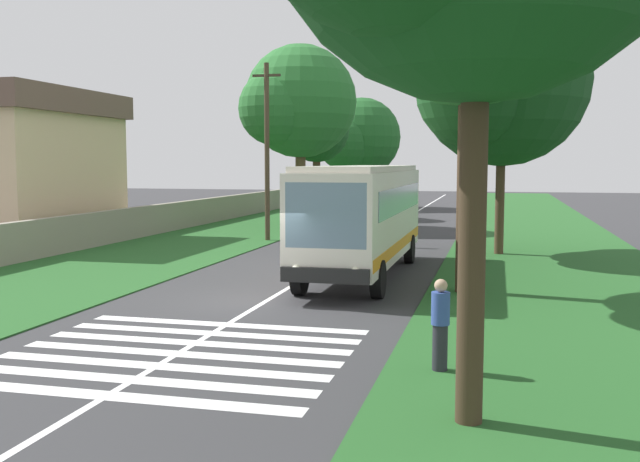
{
  "coord_description": "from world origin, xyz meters",
  "views": [
    {
      "loc": [
        -18.41,
        -6.2,
        3.83
      ],
      "look_at": [
        4.46,
        -0.54,
        1.6
      ],
      "focal_mm": 40.52,
      "sensor_mm": 36.0,
      "label": 1
    }
  ],
  "objects_px": {
    "utility_pole": "(267,149)",
    "roadside_tree_left_0": "(299,105)",
    "roadside_tree_left_2": "(315,132)",
    "trailing_car_0": "(365,213)",
    "trailing_car_1": "(385,207)",
    "roadside_tree_left_1": "(360,140)",
    "roadside_building": "(17,165)",
    "coach_bus": "(364,213)",
    "roadside_tree_right_1": "(498,84)",
    "pedestrian": "(440,324)"
  },
  "relations": [
    {
      "from": "utility_pole",
      "to": "roadside_tree_left_0",
      "type": "bearing_deg",
      "value": 3.53
    },
    {
      "from": "utility_pole",
      "to": "roadside_tree_left_2",
      "type": "bearing_deg",
      "value": 5.62
    },
    {
      "from": "trailing_car_0",
      "to": "trailing_car_1",
      "type": "distance_m",
      "value": 6.07
    },
    {
      "from": "roadside_tree_left_1",
      "to": "utility_pole",
      "type": "distance_m",
      "value": 26.23
    },
    {
      "from": "roadside_building",
      "to": "coach_bus",
      "type": "bearing_deg",
      "value": -110.15
    },
    {
      "from": "coach_bus",
      "to": "trailing_car_1",
      "type": "xyz_separation_m",
      "value": [
        26.91,
        3.43,
        -1.48
      ]
    },
    {
      "from": "roadside_tree_left_2",
      "to": "utility_pole",
      "type": "height_order",
      "value": "utility_pole"
    },
    {
      "from": "roadside_tree_right_1",
      "to": "trailing_car_0",
      "type": "bearing_deg",
      "value": 29.87
    },
    {
      "from": "roadside_building",
      "to": "pedestrian",
      "type": "relative_size",
      "value": 5.78
    },
    {
      "from": "trailing_car_0",
      "to": "utility_pole",
      "type": "xyz_separation_m",
      "value": [
        -11.07,
        2.87,
        3.81
      ]
    },
    {
      "from": "roadside_tree_left_0",
      "to": "roadside_tree_right_1",
      "type": "relative_size",
      "value": 0.99
    },
    {
      "from": "coach_bus",
      "to": "roadside_tree_right_1",
      "type": "bearing_deg",
      "value": -31.62
    },
    {
      "from": "trailing_car_0",
      "to": "pedestrian",
      "type": "distance_m",
      "value": 32.45
    },
    {
      "from": "trailing_car_0",
      "to": "roadside_tree_left_0",
      "type": "height_order",
      "value": "roadside_tree_left_0"
    },
    {
      "from": "coach_bus",
      "to": "trailing_car_1",
      "type": "height_order",
      "value": "coach_bus"
    },
    {
      "from": "roadside_tree_left_1",
      "to": "utility_pole",
      "type": "height_order",
      "value": "roadside_tree_left_1"
    },
    {
      "from": "roadside_tree_left_2",
      "to": "roadside_building",
      "type": "bearing_deg",
      "value": 150.51
    },
    {
      "from": "trailing_car_1",
      "to": "roadside_tree_left_1",
      "type": "bearing_deg",
      "value": 21.49
    },
    {
      "from": "roadside_tree_left_0",
      "to": "roadside_tree_right_1",
      "type": "distance_m",
      "value": 15.25
    },
    {
      "from": "roadside_tree_left_1",
      "to": "roadside_building",
      "type": "bearing_deg",
      "value": 158.67
    },
    {
      "from": "roadside_tree_right_1",
      "to": "pedestrian",
      "type": "distance_m",
      "value": 18.79
    },
    {
      "from": "roadside_tree_left_2",
      "to": "roadside_tree_right_1",
      "type": "xyz_separation_m",
      "value": [
        -18.08,
        -12.36,
        1.08
      ]
    },
    {
      "from": "trailing_car_0",
      "to": "roadside_tree_right_1",
      "type": "bearing_deg",
      "value": -150.13
    },
    {
      "from": "coach_bus",
      "to": "roadside_tree_right_1",
      "type": "xyz_separation_m",
      "value": [
        6.93,
        -4.27,
        4.9
      ]
    },
    {
      "from": "utility_pole",
      "to": "pedestrian",
      "type": "height_order",
      "value": "utility_pole"
    },
    {
      "from": "trailing_car_0",
      "to": "pedestrian",
      "type": "height_order",
      "value": "pedestrian"
    },
    {
      "from": "trailing_car_0",
      "to": "roadside_tree_left_0",
      "type": "bearing_deg",
      "value": 138.0
    },
    {
      "from": "trailing_car_0",
      "to": "roadside_tree_left_2",
      "type": "relative_size",
      "value": 0.51
    },
    {
      "from": "trailing_car_1",
      "to": "roadside_tree_left_2",
      "type": "xyz_separation_m",
      "value": [
        -1.9,
        4.66,
        5.3
      ]
    },
    {
      "from": "trailing_car_0",
      "to": "roadside_tree_left_2",
      "type": "distance_m",
      "value": 8.03
    },
    {
      "from": "coach_bus",
      "to": "roadside_building",
      "type": "relative_size",
      "value": 1.14
    },
    {
      "from": "roadside_tree_right_1",
      "to": "roadside_tree_left_0",
      "type": "bearing_deg",
      "value": 47.91
    },
    {
      "from": "roadside_tree_left_2",
      "to": "utility_pole",
      "type": "distance_m",
      "value": 15.37
    },
    {
      "from": "roadside_tree_right_1",
      "to": "pedestrian",
      "type": "xyz_separation_m",
      "value": [
        -17.74,
        0.84,
        -6.14
      ]
    },
    {
      "from": "roadside_building",
      "to": "utility_pole",
      "type": "bearing_deg",
      "value": -75.65
    },
    {
      "from": "utility_pole",
      "to": "roadside_building",
      "type": "distance_m",
      "value": 12.22
    },
    {
      "from": "roadside_tree_left_0",
      "to": "pedestrian",
      "type": "relative_size",
      "value": 6.29
    },
    {
      "from": "roadside_tree_left_2",
      "to": "utility_pole",
      "type": "xyz_separation_m",
      "value": [
        -15.23,
        -1.5,
        -1.49
      ]
    },
    {
      "from": "trailing_car_1",
      "to": "roadside_building",
      "type": "height_order",
      "value": "roadside_building"
    },
    {
      "from": "coach_bus",
      "to": "trailing_car_0",
      "type": "distance_m",
      "value": 21.23
    },
    {
      "from": "roadside_tree_right_1",
      "to": "pedestrian",
      "type": "relative_size",
      "value": 6.34
    },
    {
      "from": "trailing_car_0",
      "to": "utility_pole",
      "type": "height_order",
      "value": "utility_pole"
    },
    {
      "from": "trailing_car_0",
      "to": "roadside_tree_left_1",
      "type": "bearing_deg",
      "value": 12.23
    },
    {
      "from": "trailing_car_0",
      "to": "roadside_tree_left_0",
      "type": "xyz_separation_m",
      "value": [
        -3.69,
        3.33,
        6.52
      ]
    },
    {
      "from": "roadside_tree_right_1",
      "to": "roadside_building",
      "type": "relative_size",
      "value": 1.1
    },
    {
      "from": "roadside_tree_right_1",
      "to": "coach_bus",
      "type": "bearing_deg",
      "value": 148.38
    },
    {
      "from": "coach_bus",
      "to": "roadside_building",
      "type": "xyz_separation_m",
      "value": [
        6.76,
        18.42,
        1.58
      ]
    },
    {
      "from": "coach_bus",
      "to": "pedestrian",
      "type": "xyz_separation_m",
      "value": [
        -10.81,
        -3.42,
        -1.24
      ]
    },
    {
      "from": "coach_bus",
      "to": "roadside_tree_left_2",
      "type": "relative_size",
      "value": 1.33
    },
    {
      "from": "roadside_tree_right_1",
      "to": "roadside_tree_left_2",
      "type": "bearing_deg",
      "value": 34.37
    }
  ]
}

